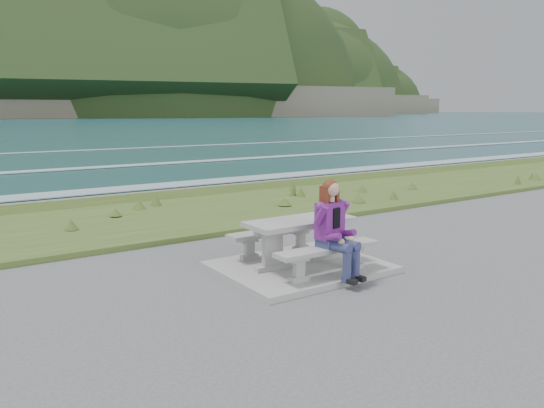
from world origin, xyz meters
The scene contains 9 objects.
concrete_slab centered at (0.00, 0.00, 0.05)m, with size 2.60×2.10×0.10m, color #A4A39E.
picnic_table centered at (0.00, 0.00, 0.68)m, with size 1.80×0.75×0.75m.
bench_landward centered at (0.00, -0.70, 0.45)m, with size 1.80×0.35×0.45m.
bench_seaward centered at (0.00, 0.70, 0.45)m, with size 1.80×0.35×0.45m.
grass_verge centered at (0.00, 5.00, 0.00)m, with size 160.00×4.50×0.22m, color #32531F.
shore_drop centered at (0.00, 7.90, 0.00)m, with size 160.00×0.80×2.20m, color #685F4E.
ocean centered at (0.00, 25.09, -1.74)m, with size 1600.00×1600.00×0.09m.
headland_range centered at (190.28, 398.26, 9.94)m, with size 729.83×363.95×208.69m.
seated_woman centered at (0.07, -0.84, 0.64)m, with size 0.52×0.79×1.47m.
Camera 1 is at (-5.02, -6.68, 2.59)m, focal length 35.00 mm.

